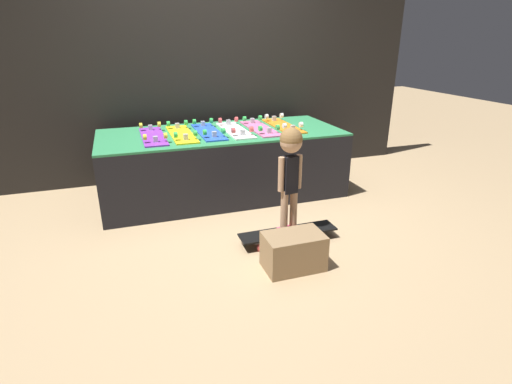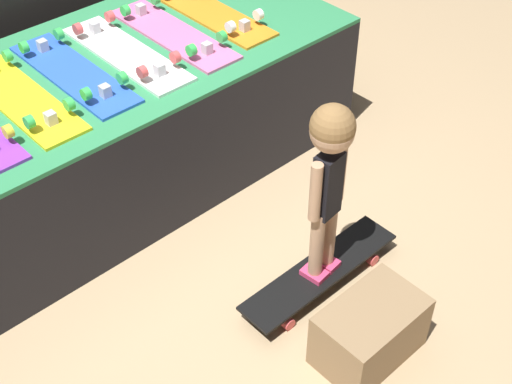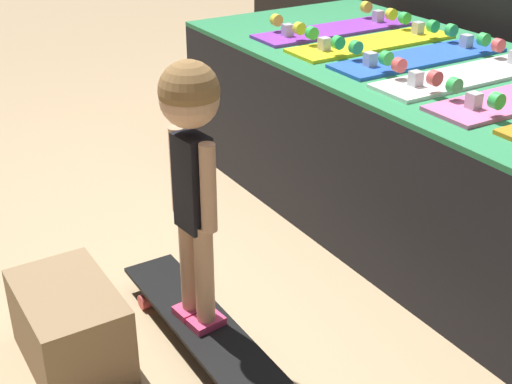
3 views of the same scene
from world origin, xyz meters
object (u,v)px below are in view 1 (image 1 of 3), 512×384
object	(u,v)px
skateboard_pink_on_rack	(260,128)
skateboard_on_floor	(288,233)
skateboard_white_on_rack	(235,129)
child	(290,161)
skateboard_orange_on_rack	(283,125)
skateboard_blue_on_rack	(208,131)
storage_box	(293,251)
skateboard_yellow_on_rack	(181,133)
skateboard_purple_on_rack	(153,135)

from	to	relation	value
skateboard_pink_on_rack	skateboard_on_floor	size ratio (longest dim) A/B	0.97
skateboard_white_on_rack	child	size ratio (longest dim) A/B	0.92
skateboard_orange_on_rack	skateboard_blue_on_rack	bearing A→B (deg)	-178.27
child	storage_box	distance (m)	0.67
skateboard_yellow_on_rack	skateboard_purple_on_rack	bearing A→B (deg)	-179.87
skateboard_yellow_on_rack	skateboard_blue_on_rack	xyz separation A→B (m)	(0.27, 0.02, 0.00)
skateboard_orange_on_rack	skateboard_yellow_on_rack	bearing A→B (deg)	-177.79
skateboard_yellow_on_rack	skateboard_orange_on_rack	world-z (taller)	same
skateboard_yellow_on_rack	child	distance (m)	1.33
skateboard_purple_on_rack	skateboard_orange_on_rack	world-z (taller)	same
skateboard_purple_on_rack	storage_box	distance (m)	1.81
skateboard_yellow_on_rack	skateboard_white_on_rack	distance (m)	0.53
child	skateboard_on_floor	bearing A→B (deg)	173.37
skateboard_white_on_rack	skateboard_on_floor	bearing A→B (deg)	-85.47
skateboard_pink_on_rack	storage_box	world-z (taller)	skateboard_pink_on_rack
skateboard_yellow_on_rack	storage_box	distance (m)	1.71
skateboard_blue_on_rack	skateboard_on_floor	world-z (taller)	skateboard_blue_on_rack
skateboard_white_on_rack	skateboard_orange_on_rack	distance (m)	0.54
skateboard_orange_on_rack	skateboard_on_floor	xyz separation A→B (m)	(-0.44, -1.21, -0.60)
skateboard_on_floor	skateboard_pink_on_rack	bearing A→B (deg)	81.55
skateboard_pink_on_rack	skateboard_purple_on_rack	bearing A→B (deg)	180.00
skateboard_on_floor	child	world-z (taller)	child
skateboard_yellow_on_rack	skateboard_pink_on_rack	size ratio (longest dim) A/B	1.00
child	storage_box	bearing A→B (deg)	-114.52
storage_box	skateboard_pink_on_rack	bearing A→B (deg)	79.21
skateboard_orange_on_rack	skateboard_purple_on_rack	bearing A→B (deg)	-178.20
skateboard_blue_on_rack	skateboard_white_on_rack	size ratio (longest dim) A/B	1.00
skateboard_pink_on_rack	skateboard_on_floor	xyz separation A→B (m)	(-0.17, -1.17, -0.60)
skateboard_on_floor	child	xyz separation A→B (m)	(0.00, 0.00, 0.60)
skateboard_white_on_rack	child	bearing A→B (deg)	-85.47
skateboard_white_on_rack	skateboard_on_floor	size ratio (longest dim) A/B	0.97
skateboard_on_floor	skateboard_blue_on_rack	bearing A→B (deg)	106.82
skateboard_blue_on_rack	child	world-z (taller)	child
skateboard_blue_on_rack	child	distance (m)	1.24
skateboard_on_floor	skateboard_yellow_on_rack	bearing A→B (deg)	118.11
skateboard_blue_on_rack	child	bearing A→B (deg)	-73.18
child	skateboard_orange_on_rack	bearing A→B (deg)	63.41
skateboard_purple_on_rack	child	world-z (taller)	child
skateboard_white_on_rack	child	distance (m)	1.18
skateboard_purple_on_rack	skateboard_white_on_rack	world-z (taller)	same
skateboard_orange_on_rack	child	xyz separation A→B (m)	(-0.44, -1.21, 0.00)
skateboard_blue_on_rack	skateboard_pink_on_rack	bearing A→B (deg)	-1.90
skateboard_yellow_on_rack	skateboard_white_on_rack	xyz separation A→B (m)	(0.53, -0.00, 0.00)
skateboard_purple_on_rack	skateboard_orange_on_rack	bearing A→B (deg)	1.80
skateboard_yellow_on_rack	skateboard_pink_on_rack	xyz separation A→B (m)	(0.80, -0.00, 0.00)
skateboard_yellow_on_rack	skateboard_orange_on_rack	distance (m)	1.07
skateboard_on_floor	storage_box	distance (m)	0.40
child	skateboard_pink_on_rack	bearing A→B (deg)	74.93
skateboard_white_on_rack	skateboard_pink_on_rack	size ratio (longest dim) A/B	1.00
skateboard_blue_on_rack	skateboard_white_on_rack	bearing A→B (deg)	-3.83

